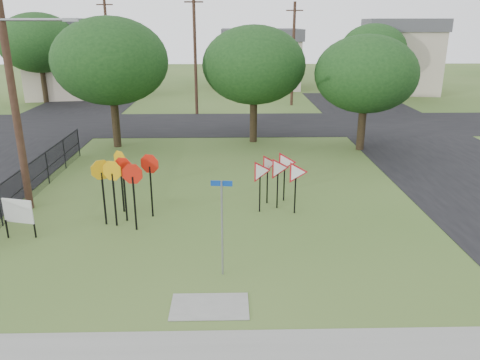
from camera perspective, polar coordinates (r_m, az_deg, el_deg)
name	(u,v)px	position (r m, az deg, el deg)	size (l,w,h in m)	color
ground	(213,261)	(14.50, -3.35, -9.87)	(140.00, 140.00, 0.00)	#3A5720
sidewalk	(207,354)	(11.00, -4.09, -20.37)	(30.00, 1.60, 0.02)	gray
street_right	(452,164)	(26.38, 24.48, 1.81)	(8.00, 50.00, 0.02)	black
street_far	(222,124)	(33.45, -2.26, 6.79)	(60.00, 8.00, 0.02)	black
curb_pad	(210,307)	(12.44, -3.72, -15.14)	(2.00, 1.20, 0.02)	gray
street_name_sign	(222,222)	(13.08, -2.20, -5.11)	(0.59, 0.08, 2.86)	gray
stop_sign_cluster	(124,174)	(17.07, -14.00, 0.69)	(2.27, 2.00, 2.43)	black
yield_sign_cluster	(277,170)	(18.00, 4.56, 1.27)	(2.21, 1.43, 2.09)	black
info_board	(18,212)	(17.24, -25.43, -3.58)	(1.08, 0.32, 1.39)	black
utility_pole_main	(11,73)	(18.97, -26.11, 11.68)	(3.55, 0.33, 10.00)	#3F291D
far_pole_a	(195,54)	(36.88, -5.48, 15.05)	(1.40, 0.24, 9.00)	#3F291D
far_pole_b	(293,54)	(41.17, 6.50, 15.04)	(1.40, 0.24, 8.50)	#3F291D
far_pole_c	(108,50)	(44.06, -15.74, 15.05)	(1.40, 0.24, 9.00)	#3F291D
fence_run	(37,175)	(21.54, -23.48, 0.55)	(0.05, 11.55, 1.50)	black
house_left	(78,57)	(49.04, -19.18, 13.92)	(10.58, 8.88, 7.20)	beige
house_mid	(260,58)	(52.97, 2.48, 14.65)	(8.40, 8.40, 6.20)	beige
house_right	(400,56)	(51.86, 18.92, 14.16)	(8.30, 8.30, 7.20)	beige
tree_near_left	(110,61)	(27.59, -15.51, 13.78)	(6.40, 6.40, 7.27)	#2E2314
tree_near_mid	(254,65)	(27.86, 1.71, 13.81)	(6.00, 6.00, 6.80)	#2E2314
tree_near_right	(366,74)	(26.92, 15.11, 12.35)	(5.60, 5.60, 6.33)	#2E2314
tree_far_left	(39,43)	(45.84, -23.35, 15.10)	(6.80, 6.80, 7.73)	#2E2314
tree_far_right	(373,49)	(46.76, 15.95, 15.14)	(6.00, 6.00, 6.80)	#2E2314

